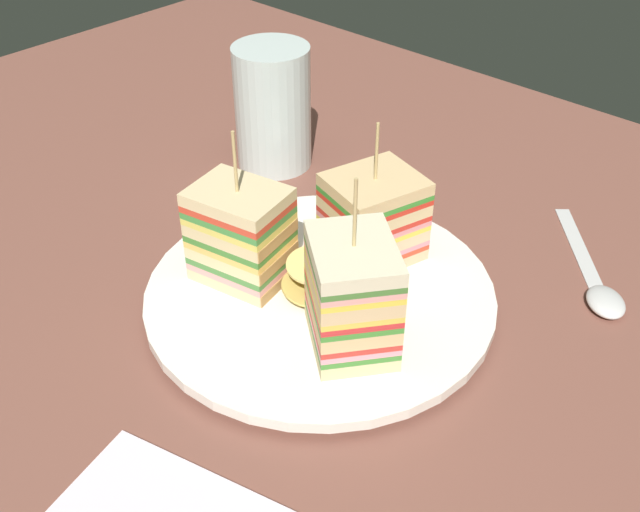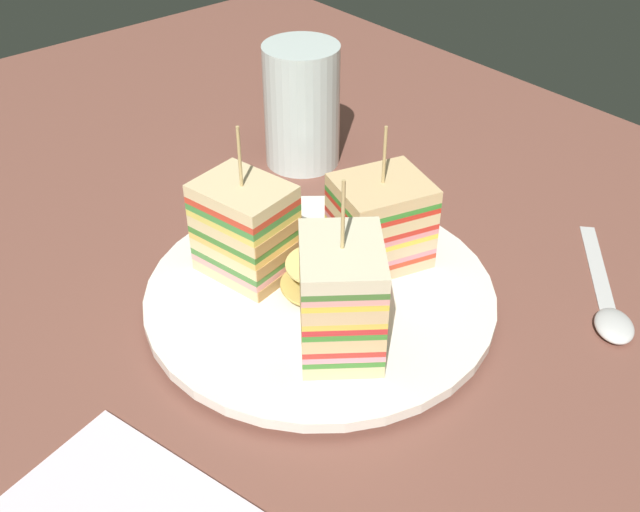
% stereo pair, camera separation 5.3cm
% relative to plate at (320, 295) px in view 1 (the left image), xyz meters
% --- Properties ---
extents(ground_plane, '(1.24, 0.89, 0.02)m').
position_rel_plate_xyz_m(ground_plane, '(0.00, 0.00, -0.02)').
color(ground_plane, brown).
extents(plate, '(0.26, 0.26, 0.02)m').
position_rel_plate_xyz_m(plate, '(0.00, 0.00, 0.00)').
color(plate, white).
rests_on(plate, ground_plane).
extents(sandwich_wedge_0, '(0.08, 0.08, 0.13)m').
position_rel_plate_xyz_m(sandwich_wedge_0, '(-0.05, 0.03, 0.05)').
color(sandwich_wedge_0, beige).
rests_on(sandwich_wedge_0, plate).
extents(sandwich_wedge_1, '(0.07, 0.08, 0.11)m').
position_rel_plate_xyz_m(sandwich_wedge_1, '(-0.00, -0.06, 0.04)').
color(sandwich_wedge_1, '#DBB98B').
rests_on(sandwich_wedge_1, plate).
extents(sandwich_wedge_2, '(0.07, 0.06, 0.12)m').
position_rel_plate_xyz_m(sandwich_wedge_2, '(0.05, 0.03, 0.04)').
color(sandwich_wedge_2, beige).
rests_on(sandwich_wedge_2, plate).
extents(chip_pile, '(0.07, 0.07, 0.03)m').
position_rel_plate_xyz_m(chip_pile, '(-0.01, -0.00, 0.02)').
color(chip_pile, '#D5BE5D').
rests_on(chip_pile, plate).
extents(spoon, '(0.11, 0.12, 0.01)m').
position_rel_plate_xyz_m(spoon, '(-0.15, -0.15, -0.01)').
color(spoon, silver).
rests_on(spoon, ground_plane).
extents(drinking_glass, '(0.07, 0.07, 0.12)m').
position_rel_plate_xyz_m(drinking_glass, '(0.18, -0.13, 0.04)').
color(drinking_glass, silver).
rests_on(drinking_glass, ground_plane).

